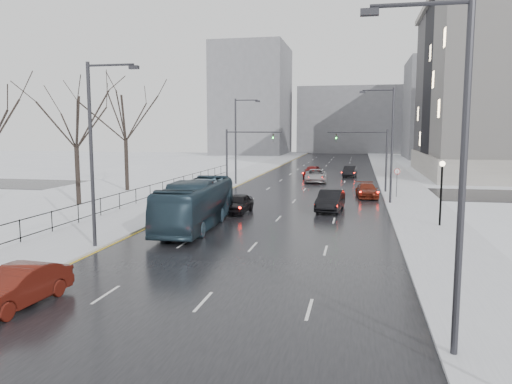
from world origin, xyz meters
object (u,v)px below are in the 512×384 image
Objects in this scene: no_uturn_sign at (397,174)px; sedan_right_far at (367,190)px; mast_signal_right at (376,153)px; lamppost_r_mid at (442,184)px; sedan_center_near at (238,203)px; sedan_right_distant at (350,171)px; tree_park_d at (79,205)px; bus at (196,204)px; sedan_right_near at (330,201)px; streetlight_r_near at (455,162)px; sedan_left_near at (17,287)px; streetlight_l_far at (238,137)px; sedan_center_far at (312,171)px; streetlight_l_near at (95,146)px; tree_park_e at (127,191)px; sedan_right_cross at (316,176)px; streetlight_r_mid at (389,140)px; mast_signal_left at (236,152)px.

no_uturn_sign is 0.58× the size of sedan_right_far.
lamppost_r_mid is at bearing -78.46° from mast_signal_right.
sedan_right_distant is at bearing 78.87° from sedan_center_near.
tree_park_d is 1.11× the size of bus.
mast_signal_right is 13.69m from sedan_right_near.
sedan_center_near is (-11.67, 22.82, -4.84)m from streetlight_r_near.
sedan_left_near is (-17.49, -18.85, -2.16)m from lamppost_r_mid.
mast_signal_right reaches higher than bus.
tree_park_d is at bearing -118.15° from streetlight_l_far.
sedan_right_near is at bearing -76.12° from sedan_center_far.
sedan_left_near is (-15.69, -32.85, -1.52)m from no_uturn_sign.
streetlight_l_near reaches higher than bus.
tree_park_e is 5.00× the size of no_uturn_sign.
tree_park_e is 1.35× the size of streetlight_l_far.
sedan_left_near is 46.35m from sedan_right_cross.
bus is at bearing -52.38° from tree_park_e.
mast_signal_right is at bearing -75.10° from sedan_right_distant.
no_uturn_sign reaches higher than sedan_center_near.
tree_park_e is 24.68m from sedan_right_far.
tree_park_d is at bearing 137.25° from streetlight_r_near.
streetlight_r_mid is at bearing 34.55° from sedan_center_near.
sedan_center_near is at bearing -125.50° from mast_signal_right.
streetlight_l_near is at bearing -107.06° from sedan_center_near.
tree_park_e is 3.11× the size of sedan_center_near.
streetlight_r_near is 0.89× the size of bus.
bus is at bearing -167.89° from lamppost_r_mid.
sedan_center_far is (-8.67, 23.17, -4.77)m from streetlight_r_mid.
bus is 2.37× the size of sedan_center_far.
mast_signal_left is at bearing 94.23° from bus.
sedan_right_distant is (10.99, 53.59, 0.00)m from sedan_left_near.
sedan_right_far is (2.97, 8.67, -0.15)m from sedan_right_near.
streetlight_l_near is 2.23× the size of sedan_left_near.
lamppost_r_mid is 0.95× the size of sedan_right_distant.
mast_signal_left is (0.84, 28.00, -1.51)m from streetlight_l_near.
streetlight_r_near reaches higher than bus.
lamppost_r_mid is at bearing 51.98° from sedan_left_near.
streetlight_r_mid is at bearing 50.76° from streetlight_l_near.
bus is (13.40, -17.39, 1.60)m from tree_park_e.
mast_signal_left is at bearing -108.50° from sedan_center_far.
sedan_right_cross is at bearing 114.31° from streetlight_r_mid.
tree_park_d is at bearing 172.09° from lamppost_r_mid.
streetlight_l_near reaches higher than sedan_center_far.
streetlight_l_near reaches higher than sedan_center_near.
sedan_right_distant is at bearing 74.19° from streetlight_l_near.
streetlight_l_far is 1.99× the size of sedan_right_near.
sedan_right_distant is (-1.97, 20.81, 0.06)m from sedan_right_far.
sedan_right_cross is at bearing -75.11° from sedan_center_far.
tree_park_e is 22.01m from bus.
streetlight_r_near is at bearing -31.48° from streetlight_l_near.
tree_park_d reaches higher than sedan_right_distant.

